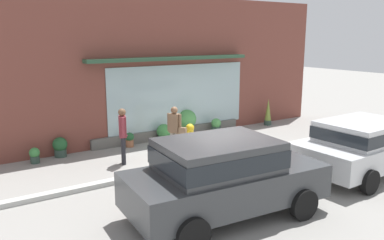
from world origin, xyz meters
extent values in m
plane|color=gray|center=(0.00, 0.00, 0.00)|extent=(60.00, 60.00, 0.00)
cube|color=#B2B2AD|center=(0.00, -0.20, 0.06)|extent=(14.00, 0.24, 0.12)
cube|color=brown|center=(0.00, 3.20, 2.51)|extent=(14.00, 0.36, 5.03)
cube|color=#9EB7BC|center=(0.43, 3.00, 1.48)|extent=(5.63, 0.03, 2.34)
cube|color=#2D5138|center=(0.00, 2.85, 2.90)|extent=(6.23, 0.56, 0.12)
cube|color=#605E59|center=(0.00, 2.98, 0.18)|extent=(6.03, 0.20, 0.36)
cylinder|color=gold|center=(-0.36, 1.09, 0.03)|extent=(0.35, 0.35, 0.06)
cylinder|color=gold|center=(-0.36, 1.09, 0.39)|extent=(0.23, 0.23, 0.65)
sphere|color=gold|center=(-0.36, 1.09, 0.79)|extent=(0.28, 0.28, 0.28)
cylinder|color=gold|center=(-0.52, 1.09, 0.42)|extent=(0.10, 0.09, 0.09)
cylinder|color=gold|center=(-0.21, 1.09, 0.42)|extent=(0.10, 0.09, 0.09)
cylinder|color=gold|center=(-0.36, 0.94, 0.42)|extent=(0.09, 0.10, 0.09)
cylinder|color=#9E9384|center=(-1.03, 0.80, 0.39)|extent=(0.12, 0.12, 0.78)
cylinder|color=#9E9384|center=(-1.11, 0.94, 0.39)|extent=(0.12, 0.12, 0.78)
cube|color=brown|center=(-1.07, 0.87, 1.08)|extent=(0.33, 0.36, 0.59)
sphere|color=brown|center=(-1.07, 0.87, 1.48)|extent=(0.21, 0.21, 0.21)
cylinder|color=brown|center=(-0.97, 0.70, 1.09)|extent=(0.08, 0.08, 0.56)
cylinder|color=brown|center=(-1.18, 1.04, 1.09)|extent=(0.08, 0.08, 0.56)
cube|color=#846647|center=(-0.94, 0.62, 0.83)|extent=(0.21, 0.26, 0.28)
cylinder|color=#232328|center=(-2.62, 1.22, 0.41)|extent=(0.12, 0.12, 0.81)
cylinder|color=#232328|center=(-2.68, 1.06, 0.41)|extent=(0.12, 0.12, 0.81)
cube|color=#8E333D|center=(-2.65, 1.14, 1.12)|extent=(0.30, 0.37, 0.61)
sphere|color=brown|center=(-2.65, 1.14, 1.54)|extent=(0.22, 0.22, 0.22)
cylinder|color=#8E333D|center=(-2.58, 1.34, 1.13)|extent=(0.08, 0.08, 0.58)
cylinder|color=#8E333D|center=(-2.72, 0.94, 1.13)|extent=(0.08, 0.08, 0.58)
cube|color=silver|center=(2.55, -3.18, 0.62)|extent=(4.14, 1.93, 0.65)
cube|color=silver|center=(2.35, -3.19, 1.19)|extent=(2.30, 1.73, 0.57)
cube|color=#1E2328|center=(2.35, -3.19, 1.19)|extent=(2.34, 1.75, 0.31)
cylinder|color=black|center=(3.79, -2.22, 0.30)|extent=(0.61, 0.20, 0.60)
cylinder|color=black|center=(1.25, -2.31, 0.30)|extent=(0.61, 0.20, 0.60)
cylinder|color=black|center=(1.31, -4.14, 0.30)|extent=(0.61, 0.20, 0.60)
cube|color=#383A3D|center=(-2.24, -3.17, 0.68)|extent=(4.28, 2.13, 0.71)
cube|color=#383A3D|center=(-2.44, -3.15, 1.32)|extent=(2.40, 1.84, 0.66)
cube|color=#1E2328|center=(-2.44, -3.15, 1.32)|extent=(2.45, 1.86, 0.36)
cylinder|color=black|center=(-0.88, -2.34, 0.32)|extent=(0.66, 0.23, 0.65)
cylinder|color=black|center=(-1.02, -4.19, 0.32)|extent=(0.66, 0.23, 0.65)
cylinder|color=black|center=(-3.45, -2.15, 0.32)|extent=(0.66, 0.23, 0.65)
cylinder|color=black|center=(-3.59, -4.00, 0.32)|extent=(0.66, 0.23, 0.65)
cylinder|color=#33473D|center=(1.80, 2.60, 0.14)|extent=(0.37, 0.37, 0.27)
sphere|color=#4C934C|center=(1.80, 2.60, 0.40)|extent=(0.37, 0.37, 0.37)
sphere|color=#B266B7|center=(1.75, 2.70, 0.48)|extent=(0.09, 0.09, 0.09)
sphere|color=#DB4C7A|center=(1.88, 2.55, 0.46)|extent=(0.07, 0.07, 0.07)
sphere|color=#B266B7|center=(1.91, 2.63, 0.47)|extent=(0.09, 0.09, 0.09)
cylinder|color=#B7B2A3|center=(0.68, 2.91, 0.17)|extent=(0.45, 0.45, 0.34)
sphere|color=#4C934C|center=(0.68, 2.91, 0.63)|extent=(0.70, 0.70, 0.70)
cylinder|color=#33473D|center=(-0.44, 2.68, 0.09)|extent=(0.43, 0.43, 0.19)
sphere|color=#3D8442|center=(-0.44, 2.68, 0.37)|extent=(0.51, 0.51, 0.51)
sphere|color=#E5C64C|center=(-0.35, 2.67, 0.48)|extent=(0.13, 0.13, 0.13)
sphere|color=white|center=(-0.52, 2.65, 0.50)|extent=(0.12, 0.12, 0.12)
cylinder|color=#9E6042|center=(-1.75, 2.70, 0.12)|extent=(0.26, 0.26, 0.24)
sphere|color=#23562D|center=(-1.75, 2.70, 0.34)|extent=(0.30, 0.30, 0.30)
sphere|color=orange|center=(-1.75, 2.61, 0.38)|extent=(0.08, 0.08, 0.08)
sphere|color=#DB4C7A|center=(-1.85, 2.66, 0.41)|extent=(0.07, 0.07, 0.07)
cylinder|color=#33473D|center=(-4.82, 2.62, 0.11)|extent=(0.26, 0.26, 0.21)
sphere|color=#3D8442|center=(-4.82, 2.62, 0.32)|extent=(0.30, 0.30, 0.30)
sphere|color=orange|center=(-4.87, 2.69, 0.36)|extent=(0.06, 0.06, 0.06)
cylinder|color=#33473D|center=(4.48, 2.58, 0.10)|extent=(0.30, 0.30, 0.20)
cone|color=olive|center=(4.48, 2.58, 0.65)|extent=(0.27, 0.27, 0.90)
cylinder|color=#33473D|center=(-4.01, 2.86, 0.12)|extent=(0.37, 0.37, 0.23)
sphere|color=#23562D|center=(-4.01, 2.86, 0.39)|extent=(0.45, 0.45, 0.45)
sphere|color=#DB4C7A|center=(-4.08, 2.86, 0.44)|extent=(0.13, 0.13, 0.13)
camera|label=1|loc=(-7.01, -9.21, 3.70)|focal=36.90mm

